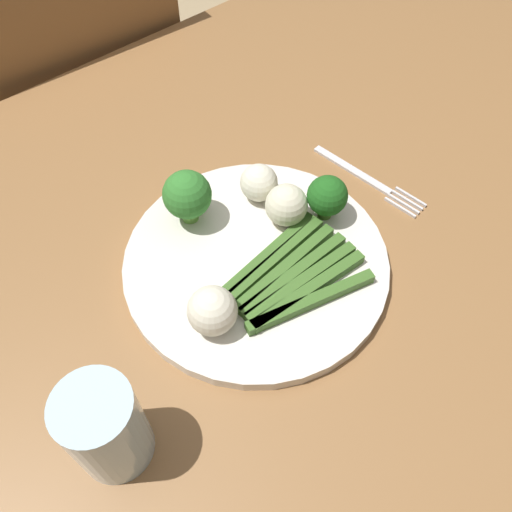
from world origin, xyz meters
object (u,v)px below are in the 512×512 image
object	(u,v)px
cauliflower_mid	(260,182)
fork	(368,180)
broccoli_front	(327,196)
asparagus_bundle	(292,276)
plate	(256,262)
dining_table	(302,289)
cauliflower_left	(212,311)
broccoli_outer_edge	(187,195)
cauliflower_back	(287,205)
water_glass	(105,428)
chair	(83,133)

from	to	relation	value
cauliflower_mid	fork	distance (m)	0.15
broccoli_front	asparagus_bundle	bearing A→B (deg)	24.77
plate	asparagus_bundle	world-z (taller)	asparagus_bundle
dining_table	cauliflower_left	bearing A→B (deg)	6.12
dining_table	broccoli_outer_edge	xyz separation A→B (m)	(0.08, -0.11, 0.15)
dining_table	plate	size ratio (longest dim) A/B	4.87
broccoli_outer_edge	cauliflower_back	world-z (taller)	broccoli_outer_edge
fork	water_glass	distance (m)	0.43
broccoli_outer_edge	cauliflower_back	bearing A→B (deg)	138.89
cauliflower_back	fork	distance (m)	0.14
dining_table	cauliflower_left	distance (m)	0.20
chair	cauliflower_left	xyz separation A→B (m)	(0.14, 0.64, 0.28)
asparagus_bundle	cauliflower_back	distance (m)	0.09
asparagus_bundle	broccoli_front	bearing A→B (deg)	23.56
cauliflower_back	cauliflower_left	xyz separation A→B (m)	(0.15, 0.06, 0.00)
broccoli_front	cauliflower_back	size ratio (longest dim) A/B	1.17
broccoli_front	dining_table	bearing A→B (deg)	19.77
fork	cauliflower_left	bearing A→B (deg)	-88.21
broccoli_front	cauliflower_left	distance (m)	0.19
broccoli_outer_edge	cauliflower_back	size ratio (longest dim) A/B	1.39
cauliflower_mid	water_glass	xyz separation A→B (m)	(0.29, 0.14, 0.02)
plate	broccoli_front	size ratio (longest dim) A/B	5.15
chair	fork	size ratio (longest dim) A/B	5.24
cauliflower_back	dining_table	bearing A→B (deg)	89.78
cauliflower_back	fork	bearing A→B (deg)	174.65
chair	broccoli_outer_edge	bearing A→B (deg)	85.60
dining_table	plate	xyz separation A→B (m)	(0.06, -0.02, 0.10)
dining_table	fork	distance (m)	0.16
plate	cauliflower_back	size ratio (longest dim) A/B	6.02
broccoli_front	cauliflower_back	distance (m)	0.05
dining_table	fork	world-z (taller)	fork
broccoli_front	water_glass	distance (m)	0.34
broccoli_front	cauliflower_left	xyz separation A→B (m)	(0.19, 0.03, -0.01)
chair	broccoli_outer_edge	distance (m)	0.59
cauliflower_back	water_glass	xyz separation A→B (m)	(0.29, 0.09, 0.01)
cauliflower_left	cauliflower_back	bearing A→B (deg)	-159.63
cauliflower_left	broccoli_front	bearing A→B (deg)	-170.94
cauliflower_back	cauliflower_left	bearing A→B (deg)	20.37
chair	asparagus_bundle	size ratio (longest dim) A/B	5.50
dining_table	plate	bearing A→B (deg)	-15.87
chair	fork	world-z (taller)	chair
plate	cauliflower_back	bearing A→B (deg)	-161.49
dining_table	cauliflower_mid	bearing A→B (deg)	-91.37
broccoli_front	plate	bearing A→B (deg)	-2.28
chair	cauliflower_back	bearing A→B (deg)	94.92
chair	water_glass	distance (m)	0.78
fork	asparagus_bundle	bearing A→B (deg)	-80.31
cauliflower_mid	water_glass	distance (m)	0.33
broccoli_outer_edge	cauliflower_left	world-z (taller)	broccoli_outer_edge
asparagus_bundle	cauliflower_mid	bearing A→B (deg)	63.93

